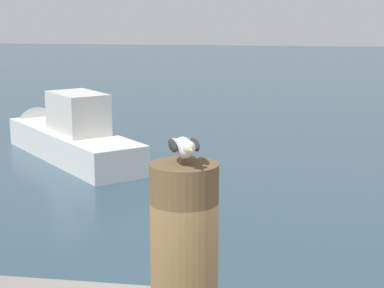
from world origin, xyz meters
The scene contains 3 objects.
mooring_post centered at (0.20, -0.54, 2.24)m, with size 0.35×0.35×0.92m, color brown.
seagull centered at (0.20, -0.54, 2.79)m, with size 0.20×0.38×0.14m.
boat_white centered at (-4.77, 10.92, 0.50)m, with size 4.97×5.17×1.82m.
Camera 1 is at (0.74, -3.63, 3.46)m, focal length 60.04 mm.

